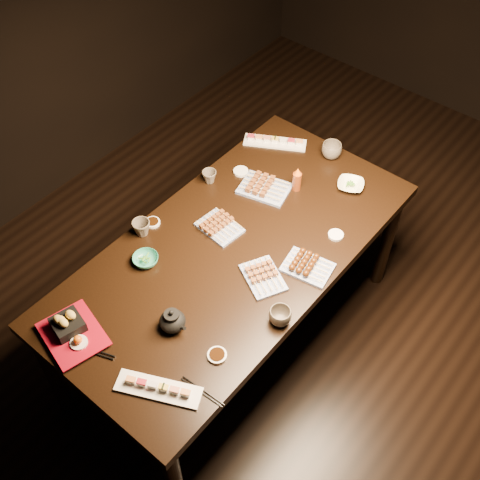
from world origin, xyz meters
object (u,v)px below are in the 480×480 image
object	(u,v)px
sushi_platter_near	(158,387)
edamame_bowl_green	(146,260)
yakitori_plate_right	(263,275)
edamame_bowl_cream	(351,185)
yakitori_plate_left	(265,185)
sushi_platter_far	(275,140)
teacup_far_left	(209,177)
teacup_far_right	(332,150)
condiment_bottle	(297,179)
yakitori_plate_center	(219,225)
teapot	(172,319)
teacup_near_left	(142,228)
teacup_mid_right	(280,316)
dining_table	(234,297)
tempura_tray	(72,330)

from	to	relation	value
sushi_platter_near	edamame_bowl_green	xyz separation A→B (m)	(-0.48, 0.41, -0.00)
yakitori_plate_right	edamame_bowl_cream	bearing A→B (deg)	118.75
yakitori_plate_left	sushi_platter_far	bearing A→B (deg)	104.98
sushi_platter_far	teacup_far_left	distance (m)	0.45
yakitori_plate_left	teacup_far_right	size ratio (longest dim) A/B	2.30
sushi_platter_near	edamame_bowl_green	bearing A→B (deg)	114.35
edamame_bowl_green	condiment_bottle	bearing A→B (deg)	73.45
yakitori_plate_center	teapot	world-z (taller)	teapot
condiment_bottle	teacup_far_right	bearing A→B (deg)	90.53
sushi_platter_near	condiment_bottle	xyz separation A→B (m)	(-0.24, 1.21, 0.05)
teacup_near_left	teacup_mid_right	xyz separation A→B (m)	(0.78, 0.02, -0.00)
teacup_near_left	teapot	xyz separation A→B (m)	(0.46, -0.28, 0.02)
dining_table	teapot	xyz separation A→B (m)	(0.08, -0.47, 0.43)
dining_table	teacup_far_right	xyz separation A→B (m)	(-0.01, 0.81, 0.42)
sushi_platter_near	sushi_platter_far	distance (m)	1.51
sushi_platter_near	tempura_tray	bearing A→B (deg)	161.41
teacup_near_left	yakitori_plate_left	bearing A→B (deg)	66.34
sushi_platter_near	yakitori_plate_left	distance (m)	1.16
dining_table	teacup_near_left	distance (m)	0.60
sushi_platter_far	edamame_bowl_cream	distance (m)	0.49
dining_table	edamame_bowl_cream	distance (m)	0.81
sushi_platter_far	yakitori_plate_center	bearing A→B (deg)	74.84
teapot	yakitori_plate_center	bearing A→B (deg)	112.34
yakitori_plate_right	teacup_far_right	size ratio (longest dim) A/B	1.96
yakitori_plate_right	tempura_tray	world-z (taller)	tempura_tray
edamame_bowl_green	teacup_far_left	size ratio (longest dim) A/B	1.60
edamame_bowl_green	sushi_platter_far	bearing A→B (deg)	92.96
yakitori_plate_left	teacup_mid_right	world-z (taller)	teacup_mid_right
sushi_platter_near	teacup_near_left	size ratio (longest dim) A/B	3.98
yakitori_plate_left	condiment_bottle	distance (m)	0.16
condiment_bottle	edamame_bowl_cream	bearing A→B (deg)	41.56
edamame_bowl_green	yakitori_plate_right	bearing A→B (deg)	29.71
yakitori_plate_center	yakitori_plate_right	size ratio (longest dim) A/B	0.98
yakitori_plate_center	edamame_bowl_cream	xyz separation A→B (m)	(0.32, 0.62, -0.01)
tempura_tray	teapot	world-z (taller)	teapot
teacup_mid_right	condiment_bottle	world-z (taller)	condiment_bottle
edamame_bowl_cream	edamame_bowl_green	bearing A→B (deg)	-114.16
sushi_platter_near	edamame_bowl_cream	distance (m)	1.39
tempura_tray	teacup_far_right	distance (m)	1.58
yakitori_plate_center	condiment_bottle	world-z (taller)	condiment_bottle
yakitori_plate_left	tempura_tray	world-z (taller)	tempura_tray
teapot	condiment_bottle	distance (m)	0.97
yakitori_plate_right	teacup_mid_right	size ratio (longest dim) A/B	2.17
edamame_bowl_cream	teapot	size ratio (longest dim) A/B	1.02
edamame_bowl_cream	tempura_tray	world-z (taller)	tempura_tray
teacup_mid_right	teapot	distance (m)	0.44
edamame_bowl_cream	teacup_far_left	size ratio (longest dim) A/B	1.81
sushi_platter_near	yakitori_plate_center	xyz separation A→B (m)	(-0.36, 0.77, 0.01)
yakitori_plate_left	condiment_bottle	bearing A→B (deg)	28.11
yakitori_plate_left	teacup_far_right	world-z (taller)	teacup_far_right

